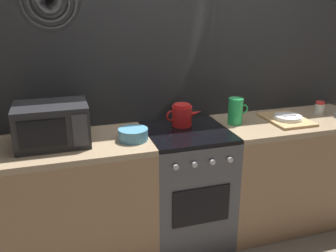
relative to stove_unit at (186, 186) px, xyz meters
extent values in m
plane|color=#6B6054|center=(0.00, 0.00, -0.45)|extent=(8.00, 8.00, 0.00)
cube|color=gray|center=(0.00, 0.33, 0.75)|extent=(3.60, 0.05, 2.40)
cube|color=#BCBCC1|center=(0.00, 0.30, 0.75)|extent=(3.58, 0.01, 2.39)
cube|color=#997251|center=(-0.90, 0.00, -0.02)|extent=(1.20, 0.60, 0.86)
cube|color=#9E8466|center=(-0.90, 0.00, 0.43)|extent=(1.20, 0.60, 0.04)
cube|color=#4C4C51|center=(0.00, 0.00, -0.01)|extent=(0.60, 0.60, 0.87)
cube|color=black|center=(0.00, 0.00, 0.44)|extent=(0.59, 0.59, 0.03)
cube|color=black|center=(0.00, -0.30, 0.00)|extent=(0.42, 0.01, 0.28)
cylinder|color=#B7B7BC|center=(-0.19, -0.32, 0.33)|extent=(0.04, 0.02, 0.04)
cylinder|color=#B7B7BC|center=(-0.06, -0.32, 0.33)|extent=(0.04, 0.02, 0.04)
cylinder|color=#B7B7BC|center=(0.06, -0.32, 0.33)|extent=(0.04, 0.02, 0.04)
cylinder|color=#B7B7BC|center=(0.19, -0.32, 0.33)|extent=(0.04, 0.02, 0.04)
cube|color=#997251|center=(0.90, 0.00, -0.02)|extent=(1.20, 0.60, 0.86)
cube|color=#9E8466|center=(0.90, 0.00, 0.43)|extent=(1.20, 0.60, 0.04)
cube|color=black|center=(-0.93, 0.02, 0.59)|extent=(0.46, 0.34, 0.27)
cube|color=black|center=(-0.98, -0.15, 0.59)|extent=(0.28, 0.01, 0.17)
cube|color=#333338|center=(-0.76, -0.15, 0.59)|extent=(0.09, 0.01, 0.21)
cylinder|color=red|center=(0.00, 0.12, 0.53)|extent=(0.15, 0.15, 0.15)
cylinder|color=red|center=(0.00, 0.12, 0.61)|extent=(0.13, 0.13, 0.02)
cone|color=red|center=(0.11, 0.12, 0.54)|extent=(0.10, 0.04, 0.05)
torus|color=red|center=(-0.08, 0.12, 0.53)|extent=(0.08, 0.01, 0.08)
cylinder|color=teal|center=(-0.41, -0.07, 0.49)|extent=(0.20, 0.20, 0.08)
cylinder|color=green|center=(0.40, 0.04, 0.55)|extent=(0.11, 0.11, 0.20)
torus|color=green|center=(0.47, 0.04, 0.56)|extent=(0.08, 0.01, 0.08)
cube|color=tan|center=(0.82, -0.01, 0.46)|extent=(0.30, 0.40, 0.02)
cylinder|color=white|center=(0.82, -0.03, 0.48)|extent=(0.22, 0.22, 0.01)
cylinder|color=white|center=(0.82, -0.03, 0.49)|extent=(0.21, 0.21, 0.01)
cylinder|color=silver|center=(0.84, -0.03, 0.50)|extent=(0.16, 0.07, 0.01)
cube|color=silver|center=(0.80, -0.02, 0.50)|extent=(0.16, 0.09, 0.00)
cylinder|color=silver|center=(1.19, 0.07, 0.49)|extent=(0.08, 0.08, 0.08)
cylinder|color=red|center=(1.19, 0.07, 0.55)|extent=(0.07, 0.07, 0.02)
camera|label=1|loc=(-0.87, -2.32, 1.34)|focal=38.81mm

